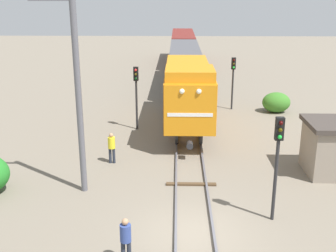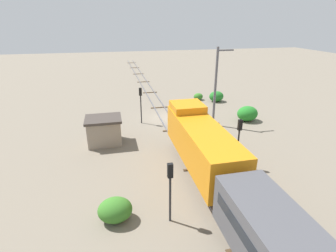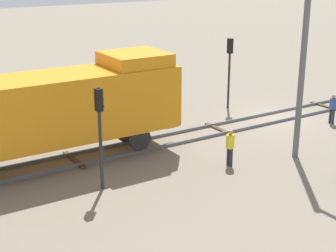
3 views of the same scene
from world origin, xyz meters
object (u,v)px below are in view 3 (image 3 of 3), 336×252
object	(u,v)px
relay_hut	(128,82)
worker_by_signal	(230,145)
locomotive	(63,105)
traffic_signal_mid	(100,120)
worker_near_track	(333,106)
catenary_mast	(304,58)
traffic_signal_near	(230,60)

from	to	relation	value
relay_hut	worker_by_signal	bearing A→B (deg)	174.88
locomotive	traffic_signal_mid	size ratio (longest dim) A/B	2.75
worker_by_signal	relay_hut	size ratio (longest dim) A/B	0.49
locomotive	worker_near_track	world-z (taller)	locomotive
worker_near_track	traffic_signal_mid	bearing A→B (deg)	137.50
traffic_signal_mid	worker_by_signal	size ratio (longest dim) A/B	2.48
catenary_mast	traffic_signal_mid	bearing A→B (deg)	79.87
locomotive	traffic_signal_near	bearing A→B (deg)	-75.00
traffic_signal_near	traffic_signal_mid	distance (m)	13.46
worker_near_track	worker_by_signal	xyz separation A→B (m)	(-1.80, 8.80, 0.00)
traffic_signal_near	traffic_signal_mid	world-z (taller)	traffic_signal_near
worker_by_signal	catenary_mast	xyz separation A→B (m)	(-0.86, -3.33, 3.74)
locomotive	traffic_signal_mid	xyz separation A→B (m)	(-3.40, -0.22, 0.16)
traffic_signal_near	worker_by_signal	xyz separation A→B (m)	(-7.40, 5.79, -2.01)
traffic_signal_near	relay_hut	size ratio (longest dim) A/B	1.24
traffic_signal_near	catenary_mast	bearing A→B (deg)	163.39
traffic_signal_mid	worker_by_signal	bearing A→B (deg)	-97.67
catenary_mast	worker_by_signal	bearing A→B (deg)	75.57
locomotive	traffic_signal_near	size ratio (longest dim) A/B	2.67
worker_by_signal	catenary_mast	size ratio (longest dim) A/B	0.19
traffic_signal_mid	worker_near_track	bearing A→B (deg)	-86.12
worker_by_signal	traffic_signal_mid	bearing A→B (deg)	-80.78
traffic_signal_mid	worker_near_track	distance (m)	14.90
locomotive	worker_near_track	size ratio (longest dim) A/B	6.82
worker_by_signal	catenary_mast	distance (m)	5.08
traffic_signal_mid	worker_near_track	world-z (taller)	traffic_signal_mid
catenary_mast	relay_hut	size ratio (longest dim) A/B	2.56
worker_near_track	relay_hut	xyz separation A→B (m)	(9.90, 7.75, 0.40)
locomotive	worker_near_track	distance (m)	15.25
traffic_signal_mid	catenary_mast	world-z (taller)	catenary_mast
catenary_mast	worker_near_track	bearing A→B (deg)	-64.12
worker_near_track	worker_by_signal	distance (m)	8.98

